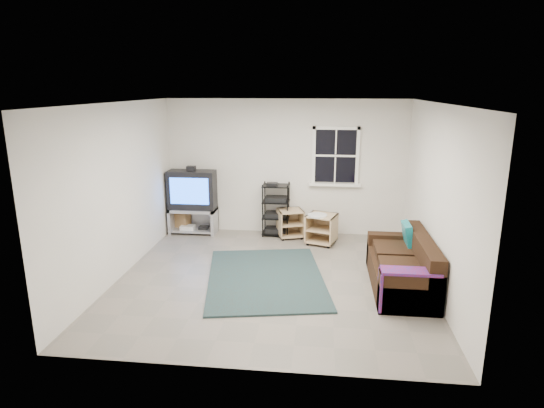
# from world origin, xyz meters

# --- Properties ---
(room) EXTENTS (4.60, 4.62, 4.60)m
(room) POSITION_xyz_m (0.95, 2.27, 1.48)
(room) COLOR slate
(room) RESTS_ON ground
(tv_unit) EXTENTS (0.91, 0.46, 1.34)m
(tv_unit) POSITION_xyz_m (-1.79, 2.05, 0.74)
(tv_unit) COLOR #9C9DA4
(tv_unit) RESTS_ON ground
(av_rack) EXTENTS (0.52, 0.37, 1.03)m
(av_rack) POSITION_xyz_m (-0.16, 2.09, 0.45)
(av_rack) COLOR black
(av_rack) RESTS_ON ground
(side_table_left) EXTENTS (0.57, 0.57, 0.54)m
(side_table_left) POSITION_xyz_m (0.12, 2.02, 0.29)
(side_table_left) COLOR tan
(side_table_left) RESTS_ON ground
(side_table_right) EXTENTS (0.62, 0.62, 0.58)m
(side_table_right) POSITION_xyz_m (0.73, 1.70, 0.32)
(side_table_right) COLOR tan
(side_table_right) RESTS_ON ground
(sofa) EXTENTS (0.80, 1.81, 0.83)m
(sofa) POSITION_xyz_m (1.91, -0.08, 0.29)
(sofa) COLOR black
(sofa) RESTS_ON ground
(shag_rug) EXTENTS (2.11, 2.62, 0.03)m
(shag_rug) POSITION_xyz_m (-0.10, -0.01, 0.01)
(shag_rug) COLOR black
(shag_rug) RESTS_ON ground
(paper_bag) EXTENTS (0.36, 0.29, 0.45)m
(paper_bag) POSITION_xyz_m (-2.06, 2.14, 0.22)
(paper_bag) COLOR #9F7047
(paper_bag) RESTS_ON ground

